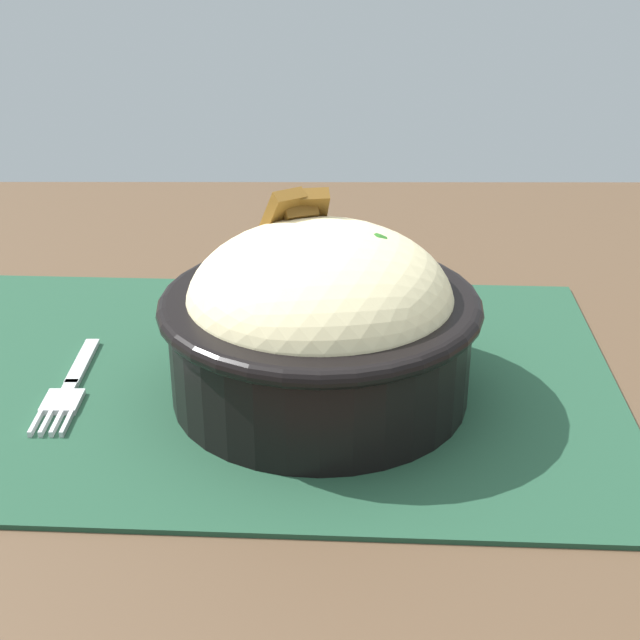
{
  "coord_description": "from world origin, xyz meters",
  "views": [
    {
      "loc": [
        -0.08,
        0.52,
        1.06
      ],
      "look_at": [
        -0.08,
        0.04,
        0.83
      ],
      "focal_mm": 50.95,
      "sensor_mm": 36.0,
      "label": 1
    }
  ],
  "objects": [
    {
      "name": "bowl",
      "position": [
        -0.08,
        0.04,
        0.83
      ],
      "size": [
        0.22,
        0.22,
        0.12
      ],
      "color": "black",
      "rests_on": "placemat"
    },
    {
      "name": "fork",
      "position": [
        0.07,
        0.03,
        0.78
      ],
      "size": [
        0.02,
        0.12,
        0.0
      ],
      "color": "#BEBEBE",
      "rests_on": "placemat"
    },
    {
      "name": "placemat",
      "position": [
        -0.04,
        0.02,
        0.78
      ],
      "size": [
        0.48,
        0.33,
        0.0
      ],
      "primitive_type": "cube",
      "rotation": [
        0.0,
        0.0,
        -0.05
      ],
      "color": "#1E422D",
      "rests_on": "table"
    },
    {
      "name": "table",
      "position": [
        0.0,
        0.0,
        0.69
      ],
      "size": [
        1.1,
        0.84,
        0.78
      ],
      "color": "#4C3826",
      "rests_on": "ground_plane"
    }
  ]
}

